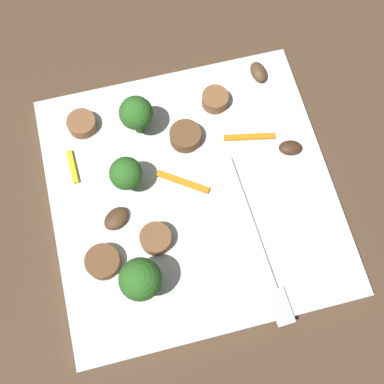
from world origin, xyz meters
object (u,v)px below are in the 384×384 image
(broccoli_floret_0, at_px, (140,279))
(pepper_strip_1, at_px, (73,167))
(broccoli_floret_1, at_px, (126,174))
(sausage_slice_0, at_px, (185,136))
(sausage_slice_4, at_px, (215,100))
(mushroom_0, at_px, (290,148))
(pepper_strip_0, at_px, (249,137))
(pepper_strip_2, at_px, (183,182))
(sausage_slice_3, at_px, (103,262))
(broccoli_floret_2, at_px, (136,114))
(mushroom_2, at_px, (258,72))
(sausage_slice_2, at_px, (156,239))
(fork, at_px, (261,250))
(mushroom_1, at_px, (116,218))
(sausage_slice_1, at_px, (82,124))
(plate, at_px, (192,194))

(broccoli_floret_0, relative_size, pepper_strip_1, 1.54)
(broccoli_floret_1, height_order, sausage_slice_0, broccoli_floret_1)
(sausage_slice_4, xyz_separation_m, mushroom_0, (0.07, 0.06, -0.00))
(pepper_strip_0, bearing_deg, broccoli_floret_0, -48.19)
(mushroom_0, relative_size, pepper_strip_2, 0.43)
(broccoli_floret_0, bearing_deg, sausage_slice_3, -133.05)
(broccoli_floret_0, xyz_separation_m, broccoli_floret_2, (-0.17, 0.03, -0.00))
(mushroom_2, distance_m, pepper_strip_1, 0.23)
(pepper_strip_2, bearing_deg, pepper_strip_0, 112.07)
(sausage_slice_0, xyz_separation_m, sausage_slice_2, (0.10, -0.06, 0.00))
(broccoli_floret_0, bearing_deg, sausage_slice_0, 151.90)
(fork, height_order, pepper_strip_1, same)
(sausage_slice_0, bearing_deg, sausage_slice_2, -28.34)
(pepper_strip_0, height_order, pepper_strip_2, same)
(broccoli_floret_1, bearing_deg, mushroom_1, -30.13)
(sausage_slice_0, distance_m, sausage_slice_4, 0.06)
(sausage_slice_2, bearing_deg, sausage_slice_4, 144.73)
(mushroom_1, relative_size, mushroom_2, 1.07)
(mushroom_1, bearing_deg, pepper_strip_1, -153.32)
(sausage_slice_1, xyz_separation_m, pepper_strip_1, (0.05, -0.02, -0.00))
(broccoli_floret_0, distance_m, mushroom_0, 0.21)
(pepper_strip_0, distance_m, pepper_strip_2, 0.09)
(broccoli_floret_1, relative_size, sausage_slice_2, 1.49)
(sausage_slice_0, bearing_deg, pepper_strip_0, 77.44)
(broccoli_floret_0, distance_m, sausage_slice_1, 0.19)
(fork, height_order, pepper_strip_0, same)
(mushroom_1, height_order, mushroom_2, mushroom_2)
(mushroom_1, xyz_separation_m, pepper_strip_0, (-0.06, 0.16, -0.00))
(sausage_slice_4, relative_size, pepper_strip_0, 0.53)
(mushroom_2, height_order, pepper_strip_0, mushroom_2)
(sausage_slice_4, bearing_deg, pepper_strip_1, -76.77)
(fork, xyz_separation_m, broccoli_floret_1, (-0.10, -0.11, 0.03))
(fork, height_order, mushroom_1, mushroom_1)
(plate, height_order, mushroom_2, mushroom_2)
(mushroom_0, bearing_deg, broccoli_floret_0, -60.13)
(fork, distance_m, pepper_strip_1, 0.22)
(mushroom_1, distance_m, mushroom_2, 0.23)
(mushroom_0, height_order, pepper_strip_2, mushroom_0)
(broccoli_floret_2, relative_size, mushroom_2, 2.09)
(broccoli_floret_0, relative_size, sausage_slice_1, 1.88)
(sausage_slice_1, height_order, sausage_slice_2, sausage_slice_2)
(broccoli_floret_0, relative_size, mushroom_0, 2.34)
(sausage_slice_3, bearing_deg, pepper_strip_0, 118.73)
(sausage_slice_3, relative_size, sausage_slice_4, 1.18)
(broccoli_floret_1, xyz_separation_m, pepper_strip_1, (-0.03, -0.05, -0.03))
(sausage_slice_0, xyz_separation_m, sausage_slice_1, (-0.04, -0.11, -0.00))
(broccoli_floret_2, xyz_separation_m, pepper_strip_0, (0.04, 0.11, -0.03))
(fork, distance_m, mushroom_0, 0.12)
(mushroom_1, bearing_deg, plate, 97.51)
(broccoli_floret_1, distance_m, pepper_strip_2, 0.06)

